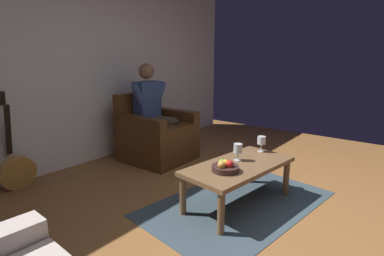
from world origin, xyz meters
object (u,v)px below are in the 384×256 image
armchair (156,136)px  fruit_bowl (225,167)px  person_seated (153,109)px  wine_glass_near (238,149)px  wine_glass_far (261,141)px  guitar (16,169)px  coffee_table (239,170)px

armchair → fruit_bowl: (0.69, 1.54, 0.12)m
armchair → person_seated: (0.00, -0.04, 0.37)m
armchair → wine_glass_near: size_ratio=5.42×
person_seated → wine_glass_near: person_seated is taller
person_seated → fruit_bowl: bearing=64.8°
wine_glass_near → wine_glass_far: size_ratio=1.01×
wine_glass_far → guitar: bearing=-50.9°
armchair → guitar: (1.61, -0.47, -0.10)m
armchair → wine_glass_far: 1.55m
armchair → wine_glass_far: bearing=89.3°
armchair → wine_glass_near: (0.38, 1.49, 0.19)m
armchair → wine_glass_far: armchair is taller
guitar → wine_glass_near: 2.33m
person_seated → guitar: size_ratio=1.25×
wine_glass_near → wine_glass_far: bearing=172.5°
person_seated → wine_glass_near: 1.58m
person_seated → wine_glass_far: (-0.02, 1.57, -0.18)m
guitar → wine_glass_far: guitar is taller
coffee_table → wine_glass_near: size_ratio=7.06×
person_seated → guitar: bearing=-16.7°
wine_glass_far → fruit_bowl: bearing=0.5°
wine_glass_near → wine_glass_far: (-0.40, 0.05, 0.00)m
person_seated → coffee_table: 1.68m
armchair → person_seated: size_ratio=0.70×
armchair → coffee_table: size_ratio=0.77×
armchair → wine_glass_near: armchair is taller
person_seated → guitar: 1.74m
coffee_table → guitar: guitar is taller
armchair → coffee_table: bearing=72.1°
fruit_bowl → guitar: bearing=-65.5°
coffee_table → guitar: size_ratio=1.13×
coffee_table → fruit_bowl: size_ratio=4.91×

